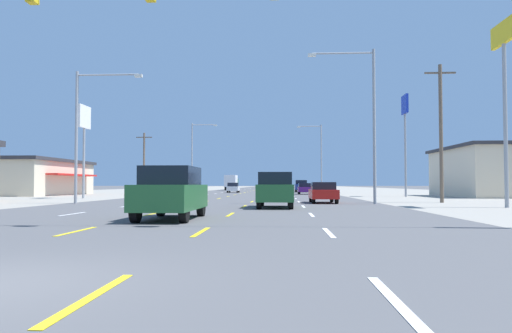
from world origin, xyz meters
TOP-DOWN VIEW (x-y plane):
  - ground_plane at (0.00, 66.00)m, footprint 572.00×572.00m
  - lot_apron_left at (-24.75, 66.00)m, footprint 28.00×440.00m
  - lot_apron_right at (24.75, 66.00)m, footprint 28.00×440.00m
  - lane_markings at (0.00, 104.50)m, footprint 10.64×227.60m
  - signal_span_wire at (-0.47, 8.48)m, footprint 27.46×0.53m
  - suv_center_turn_nearest at (-0.18, 11.70)m, footprint 1.98×4.90m
  - suv_inner_right_near at (3.62, 20.73)m, footprint 1.98×4.90m
  - sedan_far_right_mid at (6.89, 27.61)m, footprint 1.80×4.50m
  - sedan_far_left_midfar at (-6.80, 38.47)m, footprint 1.80×4.50m
  - sedan_far_right_far at (7.01, 56.34)m, footprint 1.80×4.50m
  - hatchback_inner_left_farther at (-3.49, 66.97)m, footprint 1.72×3.90m
  - sedan_inner_right_farthest at (3.48, 71.98)m, footprint 1.80×4.50m
  - suv_far_right_distant_a at (7.18, 72.68)m, footprint 1.98×4.90m
  - box_truck_far_left_distant_b at (-6.88, 95.96)m, footprint 2.40×7.20m
  - storefront_left_row_1 at (-28.22, 49.76)m, footprint 14.66×16.19m
  - storefront_right_row_1 at (27.30, 45.08)m, footprint 11.89×14.30m
  - pole_sign_left_row_1 at (-14.40, 37.04)m, footprint 0.24×2.44m
  - pole_sign_right_row_0 at (16.58, 21.29)m, footprint 0.24×2.80m
  - pole_sign_right_row_1 at (17.04, 44.69)m, footprint 0.24×2.08m
  - streetlight_left_row_0 at (-9.62, 25.80)m, footprint 4.67×0.26m
  - streetlight_right_row_0 at (9.70, 25.80)m, footprint 4.48×0.26m
  - streetlight_left_row_1 at (-9.79, 67.97)m, footprint 4.04×0.26m
  - streetlight_right_row_1 at (9.80, 67.97)m, footprint 3.85×0.26m
  - utility_pole_right_row_0 at (15.36, 28.39)m, footprint 2.20×0.26m
  - utility_pole_left_row_1 at (-14.85, 57.85)m, footprint 2.20×0.26m

SIDE VIEW (x-z plane):
  - ground_plane at x=0.00m, z-range 0.00..0.00m
  - lot_apron_left at x=-24.75m, z-range 0.00..0.01m
  - lot_apron_right at x=24.75m, z-range 0.00..0.01m
  - lane_markings at x=0.00m, z-range 0.00..0.01m
  - sedan_far_right_mid at x=6.89m, z-range 0.03..1.49m
  - sedan_far_left_midfar at x=-6.80m, z-range 0.03..1.49m
  - sedan_far_right_far at x=7.01m, z-range 0.03..1.49m
  - sedan_inner_right_farthest at x=3.48m, z-range 0.03..1.49m
  - hatchback_inner_left_farther at x=-3.49m, z-range 0.01..1.55m
  - suv_center_turn_nearest at x=-0.18m, z-range 0.04..2.02m
  - suv_inner_right_near at x=3.62m, z-range 0.04..2.02m
  - suv_far_right_distant_a at x=7.18m, z-range 0.04..2.02m
  - box_truck_far_left_distant_b at x=-6.88m, z-range 0.22..3.45m
  - storefront_left_row_1 at x=-28.22m, z-range 0.02..4.32m
  - storefront_right_row_1 at x=27.30m, z-range 0.01..5.30m
  - utility_pole_left_row_1 at x=-14.85m, z-range 0.19..8.54m
  - utility_pole_right_row_0 at x=15.36m, z-range 0.20..10.11m
  - streetlight_left_row_0 at x=-9.62m, z-range 0.82..9.94m
  - signal_span_wire at x=-0.47m, z-range 0.80..10.00m
  - streetlight_right_row_0 at x=9.70m, z-range 0.82..11.20m
  - streetlight_right_row_1 at x=9.80m, z-range 0.75..11.35m
  - streetlight_left_row_1 at x=-9.79m, z-range 0.78..11.74m
  - pole_sign_left_row_1 at x=-14.40m, z-range 2.39..11.05m
  - pole_sign_right_row_0 at x=16.58m, z-range 2.82..13.38m
  - pole_sign_right_row_1 at x=17.04m, z-range 2.77..13.54m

